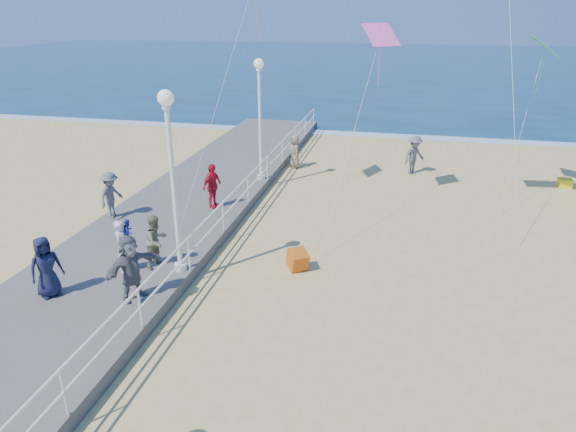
% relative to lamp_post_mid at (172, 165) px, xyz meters
% --- Properties ---
extents(ground, '(160.00, 160.00, 0.00)m').
position_rel_lamp_post_mid_xyz_m(ground, '(5.35, 0.00, -3.66)').
color(ground, '#DFC374').
rests_on(ground, ground).
extents(ocean, '(160.00, 90.00, 0.05)m').
position_rel_lamp_post_mid_xyz_m(ocean, '(5.35, 65.00, -3.65)').
color(ocean, '#0D304F').
rests_on(ocean, ground).
extents(surf_line, '(160.00, 1.20, 0.04)m').
position_rel_lamp_post_mid_xyz_m(surf_line, '(5.35, 20.50, -3.63)').
color(surf_line, white).
rests_on(surf_line, ground).
extents(boardwalk, '(5.00, 44.00, 0.40)m').
position_rel_lamp_post_mid_xyz_m(boardwalk, '(-2.15, 0.00, -3.46)').
color(boardwalk, slate).
rests_on(boardwalk, ground).
extents(railing, '(0.05, 42.00, 0.55)m').
position_rel_lamp_post_mid_xyz_m(railing, '(0.30, 0.00, -2.41)').
color(railing, white).
rests_on(railing, boardwalk).
extents(lamp_post_mid, '(0.44, 0.44, 5.32)m').
position_rel_lamp_post_mid_xyz_m(lamp_post_mid, '(0.00, 0.00, 0.00)').
color(lamp_post_mid, white).
rests_on(lamp_post_mid, boardwalk).
extents(lamp_post_far, '(0.44, 0.44, 5.32)m').
position_rel_lamp_post_mid_xyz_m(lamp_post_far, '(0.00, 9.00, 0.00)').
color(lamp_post_far, white).
rests_on(lamp_post_far, boardwalk).
extents(woman_holding_toddler, '(0.39, 0.59, 1.61)m').
position_rel_lamp_post_mid_xyz_m(woman_holding_toddler, '(-1.58, -0.41, -2.46)').
color(woman_holding_toddler, silver).
rests_on(woman_holding_toddler, boardwalk).
extents(toddler_held, '(0.29, 0.37, 0.76)m').
position_rel_lamp_post_mid_xyz_m(toddler_held, '(-1.43, -0.26, -2.03)').
color(toddler_held, '#2D30A8').
rests_on(toddler_held, boardwalk).
extents(spectator_1, '(0.86, 0.96, 1.63)m').
position_rel_lamp_post_mid_xyz_m(spectator_1, '(-0.77, 0.12, -2.44)').
color(spectator_1, '#7C7A56').
rests_on(spectator_1, boardwalk).
extents(spectator_2, '(0.78, 1.20, 1.75)m').
position_rel_lamp_post_mid_xyz_m(spectator_2, '(-4.15, 3.32, -2.38)').
color(spectator_2, slate).
rests_on(spectator_2, boardwalk).
extents(spectator_3, '(0.72, 1.12, 1.77)m').
position_rel_lamp_post_mid_xyz_m(spectator_3, '(-0.87, 5.11, -2.38)').
color(spectator_3, red).
rests_on(spectator_3, boardwalk).
extents(spectator_4, '(0.93, 1.01, 1.73)m').
position_rel_lamp_post_mid_xyz_m(spectator_4, '(-2.86, -2.15, -2.40)').
color(spectator_4, '#191B38').
rests_on(spectator_4, boardwalk).
extents(spectator_5, '(1.22, 1.77, 1.84)m').
position_rel_lamp_post_mid_xyz_m(spectator_5, '(-0.57, -1.77, -2.34)').
color(spectator_5, slate).
rests_on(spectator_5, boardwalk).
extents(beach_walker_a, '(1.37, 1.39, 1.92)m').
position_rel_lamp_post_mid_xyz_m(beach_walker_a, '(6.81, 12.62, -2.70)').
color(beach_walker_a, slate).
rests_on(beach_walker_a, ground).
extents(beach_walker_c, '(0.90, 0.99, 1.70)m').
position_rel_lamp_post_mid_xyz_m(beach_walker_c, '(0.86, 12.35, -2.81)').
color(beach_walker_c, '#816F59').
rests_on(beach_walker_c, ground).
extents(box_kite, '(0.86, 0.90, 0.74)m').
position_rel_lamp_post_mid_xyz_m(box_kite, '(3.28, 1.47, -3.36)').
color(box_kite, red).
rests_on(box_kite, ground).
extents(beach_chair_left, '(0.55, 0.55, 0.40)m').
position_rel_lamp_post_mid_xyz_m(beach_chair_left, '(13.64, 12.04, -3.46)').
color(beach_chair_left, yellow).
rests_on(beach_chair_left, ground).
extents(kite_diamond_pink, '(1.53, 1.48, 0.80)m').
position_rel_lamp_post_mid_xyz_m(kite_diamond_pink, '(5.07, 7.96, 3.09)').
color(kite_diamond_pink, '#FF5DC5').
extents(kite_diamond_green, '(1.22, 1.45, 0.82)m').
position_rel_lamp_post_mid_xyz_m(kite_diamond_green, '(11.43, 10.65, 2.58)').
color(kite_diamond_green, '#24A972').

